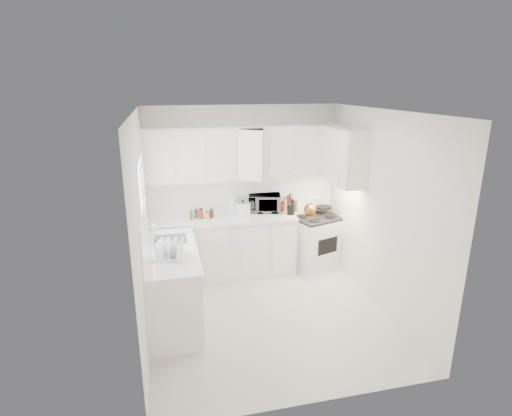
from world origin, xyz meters
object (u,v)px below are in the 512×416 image
object	(u,v)px
stove	(316,235)
tea_kettle	(310,209)
microwave	(264,201)
dish_rack	(169,248)
rice_cooker	(243,207)
utensil_crock	(291,203)

from	to	relation	value
stove	tea_kettle	size ratio (longest dim) A/B	4.56
stove	microwave	size ratio (longest dim) A/B	2.20
stove	dish_rack	xyz separation A→B (m)	(-2.35, -1.31, 0.52)
stove	microwave	bearing A→B (deg)	148.20
rice_cooker	dish_rack	xyz separation A→B (m)	(-1.16, -1.40, -0.00)
stove	rice_cooker	world-z (taller)	rice_cooker
rice_cooker	dish_rack	size ratio (longest dim) A/B	0.56
microwave	dish_rack	bearing A→B (deg)	-122.87
tea_kettle	utensil_crock	size ratio (longest dim) A/B	0.67
microwave	stove	bearing A→B (deg)	-0.60
stove	dish_rack	world-z (taller)	dish_rack
tea_kettle	microwave	world-z (taller)	microwave
tea_kettle	utensil_crock	xyz separation A→B (m)	(-0.28, 0.10, 0.08)
microwave	rice_cooker	size ratio (longest dim) A/B	2.12
stove	rice_cooker	bearing A→B (deg)	156.74
microwave	tea_kettle	bearing A→B (deg)	-16.27
microwave	dish_rack	size ratio (longest dim) A/B	1.19
rice_cooker	dish_rack	world-z (taller)	rice_cooker
tea_kettle	rice_cooker	size ratio (longest dim) A/B	1.02
rice_cooker	utensil_crock	xyz separation A→B (m)	(0.73, -0.16, 0.06)
microwave	rice_cooker	xyz separation A→B (m)	(-0.37, -0.09, -0.05)
stove	rice_cooker	distance (m)	1.30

